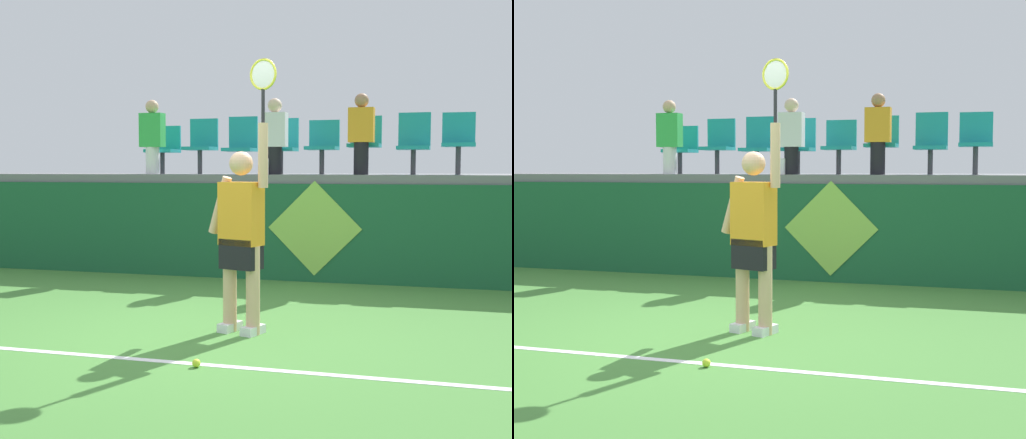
# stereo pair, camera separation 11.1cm
# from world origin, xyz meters

# --- Properties ---
(ground_plane) EXTENTS (40.00, 40.00, 0.00)m
(ground_plane) POSITION_xyz_m (0.00, 0.00, 0.00)
(ground_plane) COLOR #478438
(court_back_wall) EXTENTS (13.13, 0.20, 1.32)m
(court_back_wall) POSITION_xyz_m (0.00, 3.41, 0.66)
(court_back_wall) COLOR #195633
(court_back_wall) RESTS_ON ground_plane
(spectator_platform) EXTENTS (13.13, 2.60, 0.12)m
(spectator_platform) POSITION_xyz_m (0.00, 4.66, 1.38)
(spectator_platform) COLOR slate
(spectator_platform) RESTS_ON court_back_wall
(court_baseline_stripe) EXTENTS (11.81, 0.08, 0.01)m
(court_baseline_stripe) POSITION_xyz_m (0.00, -0.85, 0.00)
(court_baseline_stripe) COLOR white
(court_baseline_stripe) RESTS_ON ground_plane
(tennis_player) EXTENTS (0.73, 0.36, 2.50)m
(tennis_player) POSITION_xyz_m (0.25, 0.26, 0.94)
(tennis_player) COLOR white
(tennis_player) RESTS_ON ground_plane
(tennis_ball) EXTENTS (0.07, 0.07, 0.07)m
(tennis_ball) POSITION_xyz_m (0.25, -0.93, 0.03)
(tennis_ball) COLOR #D1E533
(tennis_ball) RESTS_ON ground_plane
(water_bottle) EXTENTS (0.08, 0.08, 0.22)m
(water_bottle) POSITION_xyz_m (-0.41, 3.56, 1.55)
(water_bottle) COLOR white
(water_bottle) RESTS_ON spectator_platform
(stadium_chair_0) EXTENTS (0.44, 0.42, 0.74)m
(stadium_chair_0) POSITION_xyz_m (-2.16, 4.07, 1.85)
(stadium_chair_0) COLOR #38383D
(stadium_chair_0) RESTS_ON spectator_platform
(stadium_chair_1) EXTENTS (0.44, 0.42, 0.84)m
(stadium_chair_1) POSITION_xyz_m (-1.55, 4.08, 1.90)
(stadium_chair_1) COLOR #38383D
(stadium_chair_1) RESTS_ON spectator_platform
(stadium_chair_2) EXTENTS (0.44, 0.42, 0.85)m
(stadium_chair_2) POSITION_xyz_m (-0.93, 4.08, 1.89)
(stadium_chair_2) COLOR #38383D
(stadium_chair_2) RESTS_ON spectator_platform
(stadium_chair_3) EXTENTS (0.44, 0.42, 0.82)m
(stadium_chair_3) POSITION_xyz_m (-0.31, 4.08, 1.88)
(stadium_chair_3) COLOR #38383D
(stadium_chair_3) RESTS_ON spectator_platform
(stadium_chair_4) EXTENTS (0.44, 0.42, 0.78)m
(stadium_chair_4) POSITION_xyz_m (0.30, 4.07, 1.88)
(stadium_chair_4) COLOR #38383D
(stadium_chair_4) RESTS_ON spectator_platform
(stadium_chair_5) EXTENTS (0.44, 0.42, 0.83)m
(stadium_chair_5) POSITION_xyz_m (0.90, 4.08, 1.91)
(stadium_chair_5) COLOR #38383D
(stadium_chair_5) RESTS_ON spectator_platform
(stadium_chair_6) EXTENTS (0.44, 0.42, 0.86)m
(stadium_chair_6) POSITION_xyz_m (1.57, 4.08, 1.90)
(stadium_chair_6) COLOR #38383D
(stadium_chair_6) RESTS_ON spectator_platform
(stadium_chair_7) EXTENTS (0.44, 0.42, 0.85)m
(stadium_chair_7) POSITION_xyz_m (2.16, 4.08, 1.92)
(stadium_chair_7) COLOR #38383D
(stadium_chair_7) RESTS_ON spectator_platform
(spectator_0) EXTENTS (0.34, 0.20, 1.08)m
(spectator_0) POSITION_xyz_m (-2.16, 3.64, 2.00)
(spectator_0) COLOR white
(spectator_0) RESTS_ON spectator_platform
(spectator_1) EXTENTS (0.34, 0.20, 1.06)m
(spectator_1) POSITION_xyz_m (-0.31, 3.65, 1.99)
(spectator_1) COLOR black
(spectator_1) RESTS_ON spectator_platform
(spectator_2) EXTENTS (0.34, 0.20, 1.09)m
(spectator_2) POSITION_xyz_m (0.90, 3.67, 2.01)
(spectator_2) COLOR black
(spectator_2) RESTS_ON spectator_platform
(wall_signage_mount) EXTENTS (1.27, 0.01, 1.36)m
(wall_signage_mount) POSITION_xyz_m (0.33, 3.30, 0.00)
(wall_signage_mount) COLOR #195633
(wall_signage_mount) RESTS_ON ground_plane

